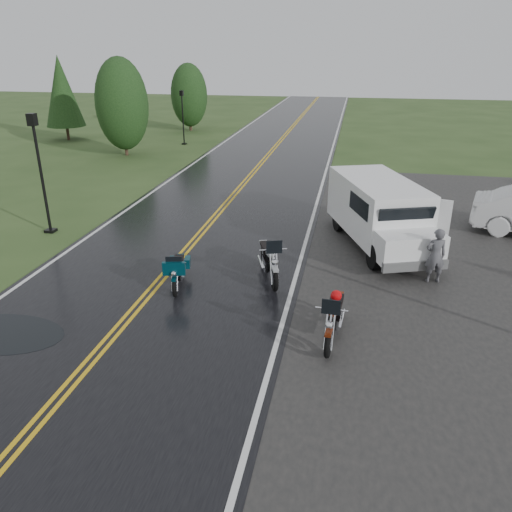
{
  "coord_description": "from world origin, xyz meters",
  "views": [
    {
      "loc": [
        5.19,
        -10.22,
        6.24
      ],
      "look_at": [
        2.8,
        2.0,
        1.0
      ],
      "focal_mm": 35.0,
      "sensor_mm": 36.0,
      "label": 1
    }
  ],
  "objects_px": {
    "motorcycle_silver": "(275,269)",
    "motorcycle_red": "(329,333)",
    "motorcycle_teal": "(174,279)",
    "van_white": "(377,235)",
    "lamp_post_far_left": "(183,118)",
    "lamp_post_near_left": "(41,175)",
    "person_at_van": "(435,257)"
  },
  "relations": [
    {
      "from": "motorcycle_silver",
      "to": "motorcycle_red",
      "type": "bearing_deg",
      "value": -79.65
    },
    {
      "from": "motorcycle_teal",
      "to": "van_white",
      "type": "height_order",
      "value": "van_white"
    },
    {
      "from": "van_white",
      "to": "lamp_post_far_left",
      "type": "xyz_separation_m",
      "value": [
        -12.39,
        18.94,
        0.68
      ]
    },
    {
      "from": "motorcycle_teal",
      "to": "lamp_post_far_left",
      "type": "distance_m",
      "value": 23.04
    },
    {
      "from": "van_white",
      "to": "lamp_post_near_left",
      "type": "bearing_deg",
      "value": 154.3
    },
    {
      "from": "motorcycle_silver",
      "to": "van_white",
      "type": "bearing_deg",
      "value": 18.73
    },
    {
      "from": "person_at_van",
      "to": "lamp_post_near_left",
      "type": "relative_size",
      "value": 0.38
    },
    {
      "from": "motorcycle_red",
      "to": "motorcycle_silver",
      "type": "bearing_deg",
      "value": 123.68
    },
    {
      "from": "van_white",
      "to": "lamp_post_far_left",
      "type": "bearing_deg",
      "value": 103.13
    },
    {
      "from": "motorcycle_red",
      "to": "van_white",
      "type": "height_order",
      "value": "van_white"
    },
    {
      "from": "motorcycle_red",
      "to": "motorcycle_silver",
      "type": "height_order",
      "value": "motorcycle_silver"
    },
    {
      "from": "van_white",
      "to": "motorcycle_silver",
      "type": "bearing_deg",
      "value": -162.27
    },
    {
      "from": "person_at_van",
      "to": "motorcycle_red",
      "type": "bearing_deg",
      "value": 44.91
    },
    {
      "from": "person_at_van",
      "to": "lamp_post_far_left",
      "type": "bearing_deg",
      "value": -67.83
    },
    {
      "from": "motorcycle_red",
      "to": "lamp_post_far_left",
      "type": "bearing_deg",
      "value": 119.57
    },
    {
      "from": "motorcycle_teal",
      "to": "person_at_van",
      "type": "xyz_separation_m",
      "value": [
        6.88,
        2.33,
        0.24
      ]
    },
    {
      "from": "van_white",
      "to": "person_at_van",
      "type": "xyz_separation_m",
      "value": [
        1.62,
        -0.61,
        -0.31
      ]
    },
    {
      "from": "motorcycle_teal",
      "to": "lamp_post_far_left",
      "type": "relative_size",
      "value": 0.53
    },
    {
      "from": "van_white",
      "to": "lamp_post_near_left",
      "type": "distance_m",
      "value": 11.58
    },
    {
      "from": "motorcycle_silver",
      "to": "lamp_post_near_left",
      "type": "height_order",
      "value": "lamp_post_near_left"
    },
    {
      "from": "motorcycle_red",
      "to": "person_at_van",
      "type": "bearing_deg",
      "value": 62.64
    },
    {
      "from": "motorcycle_teal",
      "to": "lamp_post_near_left",
      "type": "height_order",
      "value": "lamp_post_near_left"
    },
    {
      "from": "motorcycle_red",
      "to": "van_white",
      "type": "relative_size",
      "value": 0.39
    },
    {
      "from": "lamp_post_near_left",
      "to": "lamp_post_far_left",
      "type": "relative_size",
      "value": 1.18
    },
    {
      "from": "van_white",
      "to": "lamp_post_near_left",
      "type": "height_order",
      "value": "lamp_post_near_left"
    },
    {
      "from": "motorcycle_red",
      "to": "van_white",
      "type": "bearing_deg",
      "value": 82.1
    },
    {
      "from": "motorcycle_silver",
      "to": "van_white",
      "type": "relative_size",
      "value": 0.42
    },
    {
      "from": "lamp_post_far_left",
      "to": "motorcycle_silver",
      "type": "bearing_deg",
      "value": -65.29
    },
    {
      "from": "person_at_van",
      "to": "lamp_post_near_left",
      "type": "bearing_deg",
      "value": -21.03
    },
    {
      "from": "motorcycle_teal",
      "to": "lamp_post_near_left",
      "type": "bearing_deg",
      "value": 133.94
    },
    {
      "from": "lamp_post_near_left",
      "to": "person_at_van",
      "type": "bearing_deg",
      "value": -7.58
    },
    {
      "from": "motorcycle_silver",
      "to": "lamp_post_near_left",
      "type": "bearing_deg",
      "value": 140.71
    }
  ]
}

